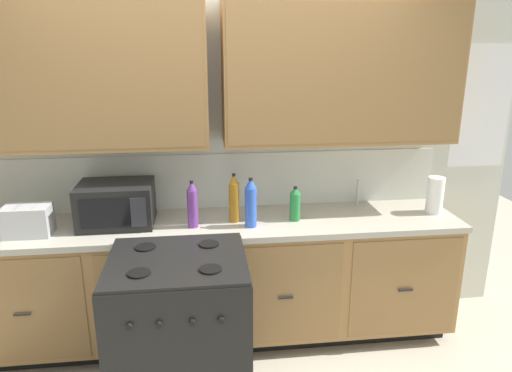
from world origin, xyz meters
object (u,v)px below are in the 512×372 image
at_px(toaster, 28,221).
at_px(bottle_blue, 251,203).
at_px(bottle_amber, 234,198).
at_px(bottle_green, 295,204).
at_px(bottle_violet, 192,205).
at_px(stove_range, 180,334).
at_px(paper_towel_roll, 435,195).
at_px(microwave, 116,204).

distance_m(toaster, bottle_blue, 1.40).
bearing_deg(bottle_blue, bottle_amber, 134.91).
bearing_deg(bottle_green, bottle_violet, -176.68).
distance_m(stove_range, bottle_violet, 0.81).
bearing_deg(paper_towel_roll, bottle_green, -178.47).
height_order(toaster, bottle_green, bottle_green).
relative_size(paper_towel_roll, bottle_green, 1.09).
bearing_deg(microwave, bottle_blue, -9.55).
relative_size(microwave, bottle_green, 2.01).
bearing_deg(microwave, toaster, -166.37).
height_order(paper_towel_roll, bottle_violet, bottle_violet).
xyz_separation_m(microwave, bottle_violet, (0.50, -0.11, 0.01)).
bearing_deg(toaster, bottle_violet, 0.91).
xyz_separation_m(bottle_amber, bottle_blue, (0.10, -0.10, -0.00)).
height_order(bottle_amber, bottle_violet, bottle_amber).
distance_m(stove_range, bottle_amber, 0.93).
relative_size(bottle_green, bottle_blue, 0.72).
height_order(bottle_blue, bottle_violet, bottle_blue).
distance_m(stove_range, toaster, 1.20).
xyz_separation_m(bottle_blue, bottle_violet, (-0.38, 0.04, -0.01)).
xyz_separation_m(bottle_amber, bottle_violet, (-0.28, -0.06, -0.01)).
height_order(toaster, bottle_violet, bottle_violet).
height_order(stove_range, toaster, toaster).
relative_size(stove_range, bottle_blue, 2.87).
relative_size(microwave, bottle_violet, 1.53).
xyz_separation_m(bottle_green, bottle_blue, (-0.31, -0.08, 0.04)).
height_order(microwave, bottle_amber, bottle_amber).
distance_m(paper_towel_roll, bottle_blue, 1.32).
relative_size(microwave, paper_towel_roll, 1.85).
bearing_deg(paper_towel_roll, bottle_blue, -175.51).
bearing_deg(bottle_amber, paper_towel_roll, 0.11).
distance_m(stove_range, microwave, 0.97).
bearing_deg(paper_towel_roll, bottle_amber, -179.89).
relative_size(microwave, bottle_blue, 1.45).
relative_size(stove_range, bottle_violet, 3.02).
bearing_deg(bottle_blue, bottle_green, 13.90).
bearing_deg(bottle_violet, bottle_blue, -5.59).
height_order(microwave, toaster, microwave).
bearing_deg(bottle_amber, stove_range, -120.41).
distance_m(bottle_blue, bottle_violet, 0.38).
bearing_deg(bottle_amber, bottle_violet, -166.93).
height_order(paper_towel_roll, bottle_blue, bottle_blue).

